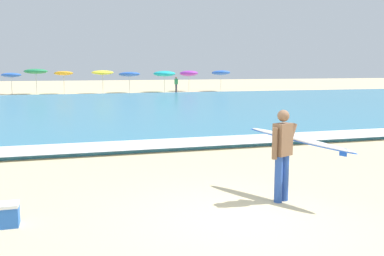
{
  "coord_description": "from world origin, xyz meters",
  "views": [
    {
      "loc": [
        -2.74,
        -6.47,
        2.5
      ],
      "look_at": [
        0.15,
        3.15,
        1.1
      ],
      "focal_mm": 40.8,
      "sensor_mm": 36.0,
      "label": 1
    }
  ],
  "objects_px": {
    "beach_umbrella_5": "(129,74)",
    "cooler_box": "(3,215)",
    "beach_umbrella_1": "(11,75)",
    "beach_umbrella_8": "(221,73)",
    "surfer_with_board": "(290,146)",
    "beach_umbrella_7": "(189,73)",
    "beachgoer_near_row_left": "(176,84)",
    "beach_umbrella_6": "(164,74)",
    "beach_umbrella_4": "(103,73)",
    "beach_umbrella_2": "(36,71)",
    "beach_umbrella_3": "(64,73)"
  },
  "relations": [
    {
      "from": "beach_umbrella_5",
      "to": "cooler_box",
      "type": "height_order",
      "value": "beach_umbrella_5"
    },
    {
      "from": "beach_umbrella_1",
      "to": "beach_umbrella_8",
      "type": "height_order",
      "value": "beach_umbrella_8"
    },
    {
      "from": "surfer_with_board",
      "to": "beach_umbrella_1",
      "type": "bearing_deg",
      "value": 103.01
    },
    {
      "from": "beach_umbrella_8",
      "to": "beach_umbrella_5",
      "type": "bearing_deg",
      "value": -177.5
    },
    {
      "from": "beach_umbrella_7",
      "to": "beachgoer_near_row_left",
      "type": "xyz_separation_m",
      "value": [
        -2.11,
        -2.73,
        -1.03
      ]
    },
    {
      "from": "surfer_with_board",
      "to": "beach_umbrella_7",
      "type": "distance_m",
      "value": 38.51
    },
    {
      "from": "beach_umbrella_6",
      "to": "beach_umbrella_7",
      "type": "relative_size",
      "value": 1.02
    },
    {
      "from": "beach_umbrella_4",
      "to": "beach_umbrella_8",
      "type": "height_order",
      "value": "beach_umbrella_4"
    },
    {
      "from": "beach_umbrella_1",
      "to": "beach_umbrella_8",
      "type": "distance_m",
      "value": 20.73
    },
    {
      "from": "beach_umbrella_2",
      "to": "beach_umbrella_7",
      "type": "xyz_separation_m",
      "value": [
        15.26,
        1.03,
        -0.26
      ]
    },
    {
      "from": "beach_umbrella_6",
      "to": "beach_umbrella_7",
      "type": "height_order",
      "value": "beach_umbrella_7"
    },
    {
      "from": "surfer_with_board",
      "to": "beach_umbrella_5",
      "type": "height_order",
      "value": "beach_umbrella_5"
    },
    {
      "from": "beach_umbrella_7",
      "to": "beach_umbrella_2",
      "type": "bearing_deg",
      "value": -176.14
    },
    {
      "from": "beach_umbrella_6",
      "to": "beach_umbrella_7",
      "type": "xyz_separation_m",
      "value": [
        2.86,
        0.85,
        0.01
      ]
    },
    {
      "from": "beachgoer_near_row_left",
      "to": "beach_umbrella_5",
      "type": "bearing_deg",
      "value": 162.68
    },
    {
      "from": "beach_umbrella_5",
      "to": "beachgoer_near_row_left",
      "type": "height_order",
      "value": "beach_umbrella_5"
    },
    {
      "from": "cooler_box",
      "to": "beach_umbrella_3",
      "type": "bearing_deg",
      "value": 87.99
    },
    {
      "from": "beach_umbrella_7",
      "to": "beach_umbrella_6",
      "type": "bearing_deg",
      "value": -163.56
    },
    {
      "from": "surfer_with_board",
      "to": "beach_umbrella_2",
      "type": "distance_m",
      "value": 36.96
    },
    {
      "from": "surfer_with_board",
      "to": "beach_umbrella_2",
      "type": "bearing_deg",
      "value": 99.79
    },
    {
      "from": "beach_umbrella_2",
      "to": "beach_umbrella_3",
      "type": "height_order",
      "value": "beach_umbrella_2"
    },
    {
      "from": "surfer_with_board",
      "to": "beach_umbrella_6",
      "type": "xyz_separation_m",
      "value": [
        6.11,
        36.59,
        0.84
      ]
    },
    {
      "from": "beach_umbrella_1",
      "to": "beach_umbrella_5",
      "type": "height_order",
      "value": "beach_umbrella_5"
    },
    {
      "from": "beach_umbrella_1",
      "to": "cooler_box",
      "type": "height_order",
      "value": "beach_umbrella_1"
    },
    {
      "from": "beach_umbrella_1",
      "to": "beach_umbrella_4",
      "type": "xyz_separation_m",
      "value": [
        8.26,
        -1.33,
        0.22
      ]
    },
    {
      "from": "beach_umbrella_2",
      "to": "beachgoer_near_row_left",
      "type": "relative_size",
      "value": 1.53
    },
    {
      "from": "cooler_box",
      "to": "beach_umbrella_5",
      "type": "bearing_deg",
      "value": 78.26
    },
    {
      "from": "beach_umbrella_5",
      "to": "beach_umbrella_4",
      "type": "bearing_deg",
      "value": -164.84
    },
    {
      "from": "beach_umbrella_7",
      "to": "beach_umbrella_5",
      "type": "bearing_deg",
      "value": -168.3
    },
    {
      "from": "beach_umbrella_5",
      "to": "beach_umbrella_8",
      "type": "bearing_deg",
      "value": 2.5
    },
    {
      "from": "beach_umbrella_7",
      "to": "beach_umbrella_8",
      "type": "relative_size",
      "value": 0.99
    },
    {
      "from": "beach_umbrella_5",
      "to": "beachgoer_near_row_left",
      "type": "relative_size",
      "value": 1.36
    },
    {
      "from": "beach_umbrella_8",
      "to": "cooler_box",
      "type": "distance_m",
      "value": 40.44
    },
    {
      "from": "beach_umbrella_3",
      "to": "beach_umbrella_4",
      "type": "xyz_separation_m",
      "value": [
        3.57,
        -0.62,
        0.07
      ]
    },
    {
      "from": "beach_umbrella_4",
      "to": "beach_umbrella_3",
      "type": "bearing_deg",
      "value": 170.09
    },
    {
      "from": "beach_umbrella_2",
      "to": "beach_umbrella_6",
      "type": "bearing_deg",
      "value": 0.85
    },
    {
      "from": "beach_umbrella_3",
      "to": "cooler_box",
      "type": "distance_m",
      "value": 36.05
    },
    {
      "from": "beach_umbrella_1",
      "to": "beach_umbrella_5",
      "type": "relative_size",
      "value": 0.96
    },
    {
      "from": "beach_umbrella_3",
      "to": "beach_umbrella_2",
      "type": "bearing_deg",
      "value": 170.36
    },
    {
      "from": "beach_umbrella_4",
      "to": "cooler_box",
      "type": "bearing_deg",
      "value": -97.78
    },
    {
      "from": "beach_umbrella_7",
      "to": "beachgoer_near_row_left",
      "type": "bearing_deg",
      "value": -127.69
    },
    {
      "from": "beach_umbrella_5",
      "to": "beach_umbrella_3",
      "type": "bearing_deg",
      "value": -179.08
    },
    {
      "from": "beach_umbrella_3",
      "to": "beach_umbrella_8",
      "type": "xyz_separation_m",
      "value": [
        16.04,
        0.53,
        -0.01
      ]
    },
    {
      "from": "surfer_with_board",
      "to": "beach_umbrella_8",
      "type": "xyz_separation_m",
      "value": [
        12.25,
        36.51,
        0.91
      ]
    },
    {
      "from": "beach_umbrella_7",
      "to": "cooler_box",
      "type": "height_order",
      "value": "beach_umbrella_7"
    },
    {
      "from": "beach_umbrella_2",
      "to": "beach_umbrella_6",
      "type": "height_order",
      "value": "beach_umbrella_2"
    },
    {
      "from": "surfer_with_board",
      "to": "cooler_box",
      "type": "height_order",
      "value": "surfer_with_board"
    },
    {
      "from": "beach_umbrella_6",
      "to": "surfer_with_board",
      "type": "bearing_deg",
      "value": -99.48
    },
    {
      "from": "beach_umbrella_3",
      "to": "beach_umbrella_8",
      "type": "distance_m",
      "value": 16.04
    },
    {
      "from": "surfer_with_board",
      "to": "beach_umbrella_5",
      "type": "relative_size",
      "value": 1.09
    }
  ]
}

